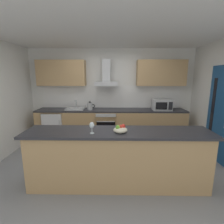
% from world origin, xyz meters
% --- Properties ---
extents(ground, '(5.75, 4.66, 0.02)m').
position_xyz_m(ground, '(0.00, 0.00, -0.01)').
color(ground, gray).
extents(ceiling, '(5.75, 4.66, 0.02)m').
position_xyz_m(ceiling, '(0.00, 0.00, 2.61)').
color(ceiling, white).
extents(wall_back, '(5.75, 0.12, 2.60)m').
position_xyz_m(wall_back, '(0.00, 1.89, 1.30)').
color(wall_back, white).
rests_on(wall_back, ground).
extents(backsplash_tile, '(4.04, 0.02, 0.66)m').
position_xyz_m(backsplash_tile, '(0.00, 1.82, 1.23)').
color(backsplash_tile, white).
extents(counter_back, '(4.18, 0.60, 0.90)m').
position_xyz_m(counter_back, '(0.00, 1.51, 0.45)').
color(counter_back, tan).
rests_on(counter_back, ground).
extents(counter_island, '(2.99, 0.64, 0.96)m').
position_xyz_m(counter_island, '(0.17, -0.62, 0.49)').
color(counter_island, tan).
rests_on(counter_island, ground).
extents(upper_cabinets, '(4.12, 0.32, 0.70)m').
position_xyz_m(upper_cabinets, '(0.00, 1.66, 1.91)').
color(upper_cabinets, tan).
extents(side_door, '(0.08, 0.85, 2.05)m').
position_xyz_m(side_door, '(2.36, 0.38, 1.03)').
color(side_door, navy).
rests_on(side_door, ground).
extents(oven, '(0.60, 0.62, 0.80)m').
position_xyz_m(oven, '(-0.13, 1.49, 0.46)').
color(oven, slate).
rests_on(oven, ground).
extents(refrigerator, '(0.58, 0.60, 0.85)m').
position_xyz_m(refrigerator, '(-1.61, 1.48, 0.43)').
color(refrigerator, white).
rests_on(refrigerator, ground).
extents(microwave, '(0.50, 0.38, 0.30)m').
position_xyz_m(microwave, '(1.42, 1.46, 1.05)').
color(microwave, '#B7BABC').
rests_on(microwave, counter_back).
extents(sink, '(0.50, 0.40, 0.26)m').
position_xyz_m(sink, '(-1.01, 1.50, 0.93)').
color(sink, silver).
rests_on(sink, counter_back).
extents(kettle, '(0.29, 0.15, 0.24)m').
position_xyz_m(kettle, '(-0.59, 1.45, 1.01)').
color(kettle, '#B7BABC').
rests_on(kettle, counter_back).
extents(range_hood, '(0.62, 0.45, 0.72)m').
position_xyz_m(range_hood, '(-0.13, 1.61, 1.79)').
color(range_hood, '#B7BABC').
extents(wine_glass, '(0.08, 0.08, 0.18)m').
position_xyz_m(wine_glass, '(-0.23, -0.74, 1.09)').
color(wine_glass, silver).
rests_on(wine_glass, counter_island).
extents(fruit_bowl, '(0.22, 0.22, 0.13)m').
position_xyz_m(fruit_bowl, '(0.20, -0.68, 1.01)').
color(fruit_bowl, beige).
rests_on(fruit_bowl, counter_island).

